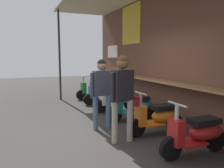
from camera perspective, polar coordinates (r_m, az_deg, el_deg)
ground_plane at (r=5.11m, az=-1.60°, el=-12.55°), size 28.69×28.69×0.00m
market_stall_facade at (r=5.78m, az=16.03°, el=10.23°), size 10.25×2.48×3.73m
scooter_green at (r=8.97m, az=-4.54°, el=-1.35°), size 0.49×1.40×0.97m
scooter_blue at (r=7.98m, az=-2.06°, el=-2.41°), size 0.46×1.40×0.97m
scooter_cream at (r=6.89m, az=1.60°, el=-3.97°), size 0.46×1.40×0.97m
scooter_teal at (r=5.97m, az=5.94°, el=-5.78°), size 0.48×1.40×0.97m
scooter_orange at (r=5.06m, az=12.21°, el=-8.31°), size 0.46×1.40×0.97m
scooter_red at (r=4.22m, az=21.54°, el=-11.84°), size 0.46×1.40×0.97m
shopper_with_handbag at (r=4.34m, az=2.92°, el=-1.48°), size 0.39×0.68×1.75m
shopper_passing at (r=5.13m, az=-2.67°, el=-0.71°), size 0.22×0.57×1.66m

